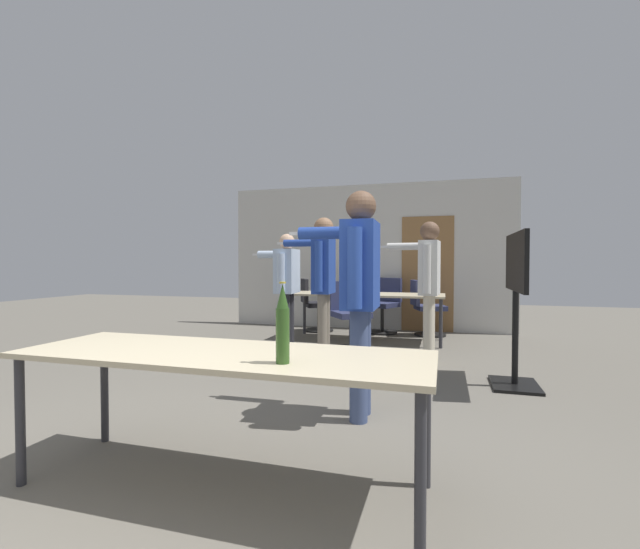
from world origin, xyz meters
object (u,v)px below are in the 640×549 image
(person_center_tall, at_px, (286,280))
(office_chair_far_right, at_px, (315,307))
(person_far_watching, at_px, (322,274))
(office_chair_side_rolled, at_px, (349,317))
(person_left_plaid, at_px, (428,277))
(office_chair_far_left, at_px, (385,307))
(office_chair_near_pushed, at_px, (426,310))
(person_near_casual, at_px, (359,281))
(tv_screen, at_px, (516,291))
(beer_bottle, at_px, (283,325))

(person_center_tall, bearing_deg, office_chair_far_right, -2.25)
(person_far_watching, distance_m, office_chair_side_rolled, 1.19)
(person_left_plaid, xyz_separation_m, office_chair_far_left, (-0.81, 2.13, -0.60))
(office_chair_side_rolled, xyz_separation_m, office_chair_near_pushed, (1.01, 1.42, -0.02))
(office_chair_side_rolled, bearing_deg, person_far_watching, 48.52)
(person_left_plaid, bearing_deg, person_near_casual, 172.36)
(person_near_casual, height_order, office_chair_far_right, person_near_casual)
(person_left_plaid, height_order, person_center_tall, person_left_plaid)
(person_far_watching, distance_m, office_chair_far_right, 2.57)
(office_chair_far_left, bearing_deg, tv_screen, 145.95)
(beer_bottle, bearing_deg, person_center_tall, 110.53)
(tv_screen, relative_size, person_center_tall, 0.93)
(office_chair_far_right, height_order, office_chair_far_left, office_chair_far_left)
(person_left_plaid, distance_m, office_chair_side_rolled, 1.40)
(tv_screen, height_order, office_chair_far_right, tv_screen)
(office_chair_side_rolled, bearing_deg, office_chair_near_pushed, -160.67)
(person_center_tall, xyz_separation_m, office_chair_far_left, (1.18, 1.75, -0.52))
(person_left_plaid, distance_m, beer_bottle, 3.48)
(office_chair_far_left, height_order, office_chair_near_pushed, office_chair_far_left)
(person_far_watching, relative_size, person_near_casual, 0.99)
(person_left_plaid, relative_size, office_chair_far_left, 1.80)
(office_chair_far_left, bearing_deg, office_chair_far_right, 34.90)
(office_chair_far_left, relative_size, beer_bottle, 2.44)
(person_left_plaid, distance_m, office_chair_far_right, 2.88)
(person_left_plaid, bearing_deg, person_center_tall, 84.15)
(person_near_casual, xyz_separation_m, office_chair_side_rolled, (-0.65, 2.64, -0.62))
(tv_screen, xyz_separation_m, person_near_casual, (-1.32, -1.26, 0.13))
(person_center_tall, relative_size, office_chair_far_right, 1.74)
(office_chair_far_left, height_order, beer_bottle, beer_bottle)
(person_left_plaid, bearing_deg, office_chair_far_right, 51.34)
(tv_screen, bearing_deg, office_chair_side_rolled, -125.00)
(tv_screen, distance_m, office_chair_far_left, 3.40)
(office_chair_far_right, bearing_deg, office_chair_far_left, 70.06)
(person_far_watching, xyz_separation_m, office_chair_side_rolled, (0.11, 1.01, -0.63))
(person_far_watching, xyz_separation_m, beer_bottle, (0.66, -3.03, -0.16))
(person_left_plaid, height_order, office_chair_side_rolled, person_left_plaid)
(tv_screen, distance_m, person_center_tall, 3.08)
(office_chair_far_left, distance_m, office_chair_side_rolled, 1.56)
(person_far_watching, distance_m, office_chair_near_pushed, 2.75)
(person_far_watching, height_order, person_center_tall, person_far_watching)
(person_center_tall, height_order, beer_bottle, person_center_tall)
(person_near_casual, xyz_separation_m, office_chair_far_right, (-1.58, 3.98, -0.64))
(person_left_plaid, relative_size, office_chair_far_right, 1.84)
(tv_screen, xyz_separation_m, person_center_tall, (-2.85, 1.16, 0.03))
(person_left_plaid, height_order, office_chair_far_right, person_left_plaid)
(person_near_casual, height_order, beer_bottle, person_near_casual)
(office_chair_far_left, bearing_deg, person_center_tall, 82.15)
(person_center_tall, distance_m, office_chair_near_pushed, 2.55)
(person_center_tall, xyz_separation_m, office_chair_near_pushed, (1.88, 1.64, -0.54))
(office_chair_near_pushed, bearing_deg, office_chair_far_right, -104.94)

